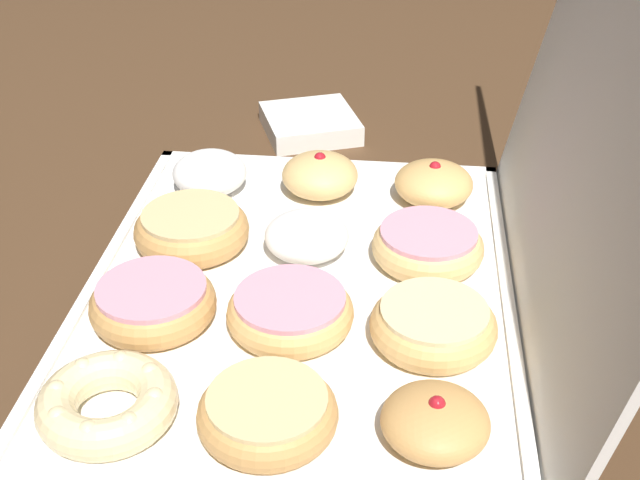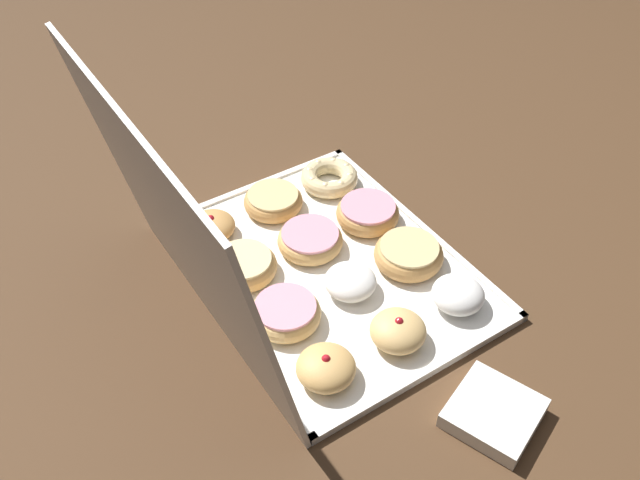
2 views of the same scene
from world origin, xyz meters
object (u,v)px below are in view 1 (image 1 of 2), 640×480
at_px(glazed_ring_donut_1, 192,229).
at_px(glazed_ring_donut_7, 267,412).
at_px(jelly_filled_donut_11, 435,421).
at_px(powdered_filled_donut_0, 210,173).
at_px(pink_frosted_donut_6, 291,311).
at_px(jelly_filled_donut_8, 434,183).
at_px(powdered_filled_donut_5, 306,236).
at_px(pink_frosted_donut_2, 153,302).
at_px(glazed_ring_donut_10, 433,324).
at_px(napkin_stack, 310,124).
at_px(cruller_donut_3, 107,403).
at_px(jelly_filled_donut_4, 321,175).
at_px(pink_frosted_donut_9, 428,245).
at_px(donut_box, 299,294).

distance_m(glazed_ring_donut_1, glazed_ring_donut_7, 0.29).
height_order(glazed_ring_donut_7, jelly_filled_donut_11, jelly_filled_donut_11).
height_order(powdered_filled_donut_0, jelly_filled_donut_11, powdered_filled_donut_0).
relative_size(pink_frosted_donut_6, jelly_filled_donut_8, 1.30).
relative_size(glazed_ring_donut_7, jelly_filled_donut_11, 1.32).
relative_size(powdered_filled_donut_5, jelly_filled_donut_11, 1.03).
bearing_deg(pink_frosted_donut_2, glazed_ring_donut_1, 177.44).
relative_size(glazed_ring_donut_10, napkin_stack, 0.97).
bearing_deg(cruller_donut_3, powdered_filled_donut_5, 153.32).
distance_m(jelly_filled_donut_4, glazed_ring_donut_10, 0.29).
bearing_deg(glazed_ring_donut_7, powdered_filled_donut_5, 179.97).
bearing_deg(glazed_ring_donut_10, pink_frosted_donut_9, -177.88).
height_order(donut_box, pink_frosted_donut_6, pink_frosted_donut_6).
xyz_separation_m(pink_frosted_donut_2, napkin_stack, (-0.44, 0.10, -0.02)).
xyz_separation_m(powdered_filled_donut_5, jelly_filled_donut_8, (-0.13, 0.13, 0.00)).
bearing_deg(powdered_filled_donut_0, powdered_filled_donut_5, 46.70).
height_order(glazed_ring_donut_1, pink_frosted_donut_2, glazed_ring_donut_1).
relative_size(powdered_filled_donut_0, pink_frosted_donut_2, 0.74).
xyz_separation_m(jelly_filled_donut_4, napkin_stack, (-0.18, -0.03, -0.02)).
distance_m(powdered_filled_donut_5, jelly_filled_donut_11, 0.29).
bearing_deg(napkin_stack, jelly_filled_donut_11, 16.25).
bearing_deg(donut_box, jelly_filled_donut_8, 145.38).
distance_m(glazed_ring_donut_7, pink_frosted_donut_9, 0.28).
xyz_separation_m(donut_box, jelly_filled_donut_4, (-0.20, 0.00, 0.03)).
relative_size(glazed_ring_donut_1, jelly_filled_donut_11, 1.43).
xyz_separation_m(pink_frosted_donut_2, cruller_donut_3, (0.13, -0.00, -0.00)).
bearing_deg(napkin_stack, donut_box, 5.05).
relative_size(pink_frosted_donut_2, pink_frosted_donut_9, 1.02).
bearing_deg(jelly_filled_donut_4, jelly_filled_donut_8, 88.45).
relative_size(cruller_donut_3, jelly_filled_donut_11, 1.33).
bearing_deg(jelly_filled_donut_4, powdered_filled_donut_5, -0.55).
xyz_separation_m(glazed_ring_donut_7, pink_frosted_donut_9, (-0.26, 0.13, 0.00)).
bearing_deg(jelly_filled_donut_8, jelly_filled_donut_4, -91.55).
distance_m(pink_frosted_donut_6, jelly_filled_donut_11, 0.18).
bearing_deg(pink_frosted_donut_9, jelly_filled_donut_4, -136.28).
relative_size(jelly_filled_donut_4, powdered_filled_donut_5, 1.01).
bearing_deg(powdered_filled_donut_5, pink_frosted_donut_9, 89.35).
bearing_deg(cruller_donut_3, jelly_filled_donut_11, 91.08).
bearing_deg(pink_frosted_donut_6, powdered_filled_donut_5, -179.61).
bearing_deg(glazed_ring_donut_1, jelly_filled_donut_4, 135.86).
bearing_deg(jelly_filled_donut_8, glazed_ring_donut_1, -64.08).
bearing_deg(powdered_filled_donut_5, cruller_donut_3, -26.68).
bearing_deg(cruller_donut_3, powdered_filled_donut_0, -180.00).
bearing_deg(glazed_ring_donut_10, jelly_filled_donut_4, -153.60).
bearing_deg(cruller_donut_3, glazed_ring_donut_7, 90.95).
bearing_deg(jelly_filled_donut_11, glazed_ring_donut_10, -179.70).
bearing_deg(glazed_ring_donut_10, glazed_ring_donut_7, -46.67).
xyz_separation_m(jelly_filled_donut_11, napkin_stack, (-0.57, -0.17, -0.02)).
xyz_separation_m(glazed_ring_donut_1, glazed_ring_donut_7, (0.26, 0.12, -0.00)).
distance_m(pink_frosted_donut_2, jelly_filled_donut_4, 0.29).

